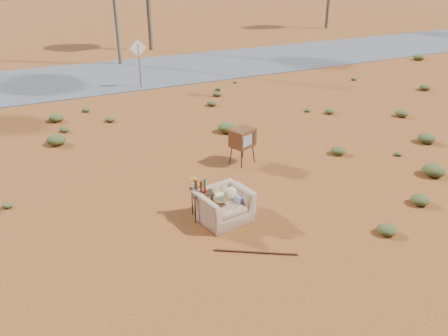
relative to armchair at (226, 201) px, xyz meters
name	(u,v)px	position (x,y,z in m)	size (l,w,h in m)	color
ground	(236,218)	(0.20, -0.11, -0.45)	(140.00, 140.00, 0.00)	brown
highway	(95,77)	(0.20, 14.89, -0.43)	(140.00, 7.00, 0.04)	#565659
armchair	(226,201)	(0.00, 0.00, 0.00)	(1.38, 1.00, 0.97)	#9D7555
tv_unit	(243,138)	(1.79, 2.47, 0.32)	(0.78, 0.70, 1.04)	black
side_table	(200,189)	(-0.50, 0.33, 0.25)	(0.57, 0.57, 0.96)	#3B2615
rusty_bar	(255,252)	(-0.09, -1.45, -0.43)	(0.04, 0.04, 1.68)	#4A2213
road_sign	(139,55)	(1.70, 11.89, 1.05)	(0.78, 0.06, 2.19)	brown
scrub_patch	(142,151)	(-0.63, 4.30, -0.31)	(17.49, 8.07, 0.33)	#414920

